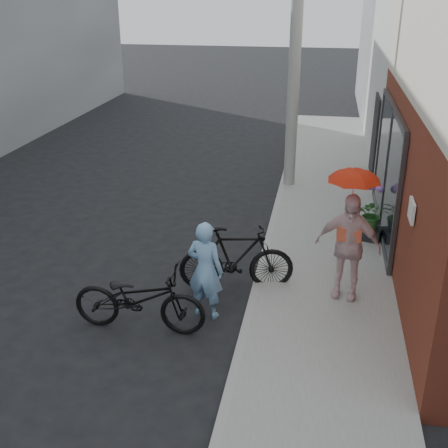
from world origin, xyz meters
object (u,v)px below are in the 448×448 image
(bike_right, at_px, (236,258))
(bike_left, at_px, (139,298))
(utility_pole, at_px, (296,43))
(officer, at_px, (205,270))
(kimono_woman, at_px, (348,246))
(planter, at_px, (370,234))

(bike_right, bearing_deg, bike_left, 128.33)
(utility_pole, height_order, bike_left, utility_pole)
(officer, distance_m, kimono_woman, 2.25)
(utility_pole, relative_size, bike_left, 3.53)
(utility_pole, xyz_separation_m, bike_right, (-0.50, -5.25, -2.93))
(bike_right, bearing_deg, utility_pole, -16.88)
(bike_left, relative_size, planter, 4.89)
(kimono_woman, bearing_deg, bike_left, -143.96)
(utility_pole, height_order, planter, utility_pole)
(planter, bearing_deg, officer, -130.61)
(bike_right, distance_m, planter, 3.22)
(kimono_woman, bearing_deg, utility_pole, 114.99)
(utility_pole, distance_m, officer, 6.76)
(officer, height_order, bike_left, officer)
(bike_left, height_order, planter, bike_left)
(bike_right, height_order, kimono_woman, kimono_woman)
(officer, xyz_separation_m, bike_right, (0.33, 0.88, -0.21))
(officer, relative_size, bike_right, 0.82)
(utility_pole, relative_size, kimono_woman, 4.04)
(bike_left, height_order, kimono_woman, kimono_woman)
(utility_pole, distance_m, bike_left, 7.52)
(bike_left, bearing_deg, kimono_woman, -65.92)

